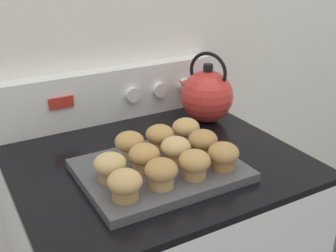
# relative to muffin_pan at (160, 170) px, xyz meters

# --- Properties ---
(wall_back) EXTENTS (8.00, 0.05, 2.40)m
(wall_back) POSITION_rel_muffin_pan_xyz_m (0.03, 0.44, 0.27)
(wall_back) COLOR white
(wall_back) RESTS_ON ground_plane
(control_panel) EXTENTS (0.72, 0.07, 0.17)m
(control_panel) POSITION_rel_muffin_pan_xyz_m (0.03, 0.39, 0.07)
(control_panel) COLOR white
(control_panel) RESTS_ON stove_range
(muffin_pan) EXTENTS (0.38, 0.30, 0.02)m
(muffin_pan) POSITION_rel_muffin_pan_xyz_m (0.00, 0.00, 0.00)
(muffin_pan) COLOR #4C4C51
(muffin_pan) RESTS_ON stove_range
(muffin_r0_c0) EXTENTS (0.07, 0.07, 0.07)m
(muffin_r0_c0) POSITION_rel_muffin_pan_xyz_m (-0.13, -0.09, 0.05)
(muffin_r0_c0) COLOR #A37A4C
(muffin_r0_c0) RESTS_ON muffin_pan
(muffin_r0_c1) EXTENTS (0.07, 0.07, 0.07)m
(muffin_r0_c1) POSITION_rel_muffin_pan_xyz_m (-0.04, -0.08, 0.05)
(muffin_r0_c1) COLOR tan
(muffin_r0_c1) RESTS_ON muffin_pan
(muffin_r0_c2) EXTENTS (0.07, 0.07, 0.07)m
(muffin_r0_c2) POSITION_rel_muffin_pan_xyz_m (0.05, -0.08, 0.05)
(muffin_r0_c2) COLOR #A37A4C
(muffin_r0_c2) RESTS_ON muffin_pan
(muffin_r0_c3) EXTENTS (0.07, 0.07, 0.07)m
(muffin_r0_c3) POSITION_rel_muffin_pan_xyz_m (0.13, -0.08, 0.05)
(muffin_r0_c3) COLOR olive
(muffin_r0_c3) RESTS_ON muffin_pan
(muffin_r1_c0) EXTENTS (0.07, 0.07, 0.07)m
(muffin_r1_c0) POSITION_rel_muffin_pan_xyz_m (-0.13, -0.00, 0.05)
(muffin_r1_c0) COLOR #A37A4C
(muffin_r1_c0) RESTS_ON muffin_pan
(muffin_r1_c1) EXTENTS (0.07, 0.07, 0.07)m
(muffin_r1_c1) POSITION_rel_muffin_pan_xyz_m (-0.04, 0.00, 0.05)
(muffin_r1_c1) COLOR tan
(muffin_r1_c1) RESTS_ON muffin_pan
(muffin_r1_c2) EXTENTS (0.07, 0.07, 0.07)m
(muffin_r1_c2) POSITION_rel_muffin_pan_xyz_m (0.04, -0.00, 0.05)
(muffin_r1_c2) COLOR tan
(muffin_r1_c2) RESTS_ON muffin_pan
(muffin_r1_c3) EXTENTS (0.07, 0.07, 0.07)m
(muffin_r1_c3) POSITION_rel_muffin_pan_xyz_m (0.12, 0.00, 0.05)
(muffin_r1_c3) COLOR #A37A4C
(muffin_r1_c3) RESTS_ON muffin_pan
(muffin_r2_c1) EXTENTS (0.07, 0.07, 0.07)m
(muffin_r2_c1) POSITION_rel_muffin_pan_xyz_m (-0.04, 0.08, 0.05)
(muffin_r2_c1) COLOR tan
(muffin_r2_c1) RESTS_ON muffin_pan
(muffin_r2_c2) EXTENTS (0.07, 0.07, 0.07)m
(muffin_r2_c2) POSITION_rel_muffin_pan_xyz_m (0.05, 0.08, 0.05)
(muffin_r2_c2) COLOR tan
(muffin_r2_c2) RESTS_ON muffin_pan
(muffin_r2_c3) EXTENTS (0.07, 0.07, 0.07)m
(muffin_r2_c3) POSITION_rel_muffin_pan_xyz_m (0.13, 0.09, 0.05)
(muffin_r2_c3) COLOR olive
(muffin_r2_c3) RESTS_ON muffin_pan
(tea_kettle) EXTENTS (0.16, 0.19, 0.22)m
(tea_kettle) POSITION_rel_muffin_pan_xyz_m (0.29, 0.23, 0.07)
(tea_kettle) COLOR red
(tea_kettle) RESTS_ON stove_range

